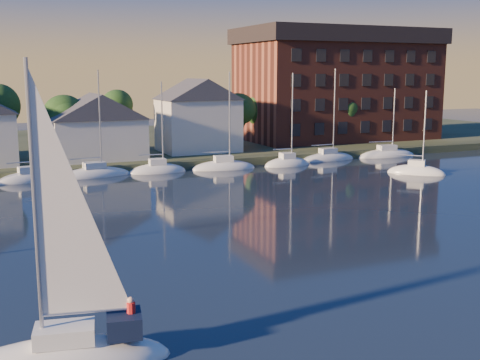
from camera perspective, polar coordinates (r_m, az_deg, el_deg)
shoreline_land at (r=95.92m, az=-11.77°, el=3.01°), size 160.00×50.00×2.00m
wooden_dock at (r=73.81m, az=-7.95°, el=1.01°), size 120.00×3.00×1.00m
clubhouse_centre at (r=76.66m, az=-13.41°, el=5.04°), size 11.55×8.40×8.08m
clubhouse_east at (r=82.21m, az=-4.02°, el=6.23°), size 10.50×8.40×9.80m
condo_block at (r=99.06m, az=9.18°, el=8.99°), size 31.00×17.00×17.40m
tree_line at (r=84.13m, az=-8.85°, el=7.03°), size 93.40×5.40×8.90m
moored_fleet at (r=69.93m, az=-10.41°, el=0.52°), size 79.50×2.40×12.05m
hero_sailboat at (r=26.19m, az=-15.89°, el=-15.29°), size 8.81×4.31×13.31m
drifting_sailboat_right at (r=72.67m, az=16.36°, el=0.63°), size 6.19×6.34×10.71m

